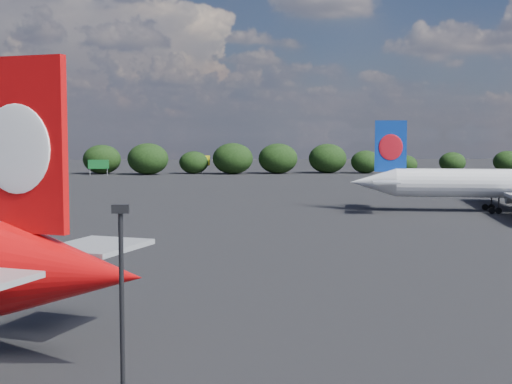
{
  "coord_description": "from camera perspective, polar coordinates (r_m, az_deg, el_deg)",
  "views": [
    {
      "loc": [
        12.59,
        -34.29,
        11.72
      ],
      "look_at": [
        16.0,
        12.0,
        8.0
      ],
      "focal_mm": 50.0,
      "sensor_mm": 36.0,
      "label": 1
    }
  ],
  "objects": [
    {
      "name": "ground",
      "position": [
        95.85,
        -11.74,
        -2.54
      ],
      "size": [
        500.0,
        500.0,
        0.0
      ],
      "primitive_type": "plane",
      "color": "black",
      "rests_on": "ground"
    },
    {
      "name": "china_southern_airliner",
      "position": [
        114.23,
        18.74,
        0.59
      ],
      "size": [
        42.59,
        40.7,
        13.96
      ],
      "color": "silver",
      "rests_on": "ground"
    },
    {
      "name": "apron_lamp_post",
      "position": [
        24.0,
        -10.65,
        -10.81
      ],
      "size": [
        0.55,
        0.3,
        9.5
      ],
      "color": "black",
      "rests_on": "ground"
    },
    {
      "name": "highway_sign",
      "position": [
        212.68,
        -12.49,
        2.16
      ],
      "size": [
        6.0,
        0.3,
        4.5
      ],
      "color": "#125D24",
      "rests_on": "ground"
    },
    {
      "name": "billboard_yellow",
      "position": [
        216.44,
        -4.37,
        2.49
      ],
      "size": [
        5.0,
        0.3,
        5.5
      ],
      "color": "yellow",
      "rests_on": "ground"
    },
    {
      "name": "horizon_treeline",
      "position": [
        215.64,
        -7.71,
        2.54
      ],
      "size": [
        210.27,
        15.27,
        9.33
      ],
      "color": "black",
      "rests_on": "ground"
    }
  ]
}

